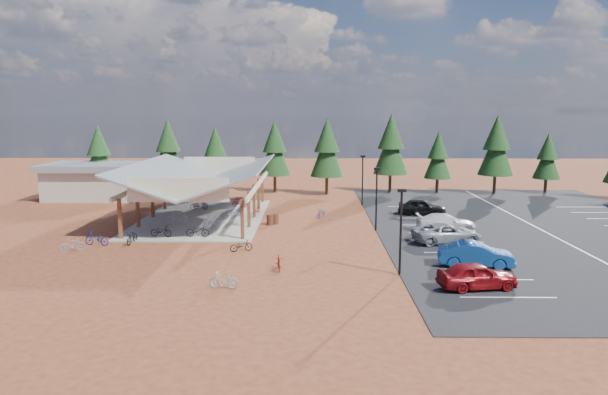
# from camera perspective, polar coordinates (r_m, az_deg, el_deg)

# --- Properties ---
(ground) EXTENTS (140.00, 140.00, 0.00)m
(ground) POSITION_cam_1_polar(r_m,az_deg,el_deg) (42.13, 1.09, -4.07)
(ground) COLOR maroon
(ground) RESTS_ON ground
(asphalt_lot) EXTENTS (27.00, 44.00, 0.04)m
(asphalt_lot) POSITION_cam_1_polar(r_m,az_deg,el_deg) (48.79, 23.39, -2.98)
(asphalt_lot) COLOR black
(asphalt_lot) RESTS_ON ground
(concrete_pad) EXTENTS (10.60, 18.60, 0.10)m
(concrete_pad) POSITION_cam_1_polar(r_m,az_deg,el_deg) (49.92, -10.51, -2.09)
(concrete_pad) COLOR gray
(concrete_pad) RESTS_ON ground
(bike_pavilion) EXTENTS (11.65, 19.40, 4.97)m
(bike_pavilion) POSITION_cam_1_polar(r_m,az_deg,el_deg) (49.34, -10.64, 2.22)
(bike_pavilion) COLOR #593719
(bike_pavilion) RESTS_ON concrete_pad
(outbuilding) EXTENTS (11.00, 7.00, 3.90)m
(outbuilding) POSITION_cam_1_polar(r_m,az_deg,el_deg) (64.07, -21.00, 1.70)
(outbuilding) COLOR #ADA593
(outbuilding) RESTS_ON ground
(lamp_post_0) EXTENTS (0.50, 0.25, 5.14)m
(lamp_post_0) POSITION_cam_1_polar(r_m,az_deg,el_deg) (32.15, 10.16, -2.93)
(lamp_post_0) COLOR black
(lamp_post_0) RESTS_ON ground
(lamp_post_1) EXTENTS (0.50, 0.25, 5.14)m
(lamp_post_1) POSITION_cam_1_polar(r_m,az_deg,el_deg) (43.84, 7.64, 0.33)
(lamp_post_1) COLOR black
(lamp_post_1) RESTS_ON ground
(lamp_post_2) EXTENTS (0.50, 0.25, 5.14)m
(lamp_post_2) POSITION_cam_1_polar(r_m,az_deg,el_deg) (55.66, 6.18, 2.21)
(lamp_post_2) COLOR black
(lamp_post_2) RESTS_ON ground
(trash_bin_0) EXTENTS (0.60, 0.60, 0.90)m
(trash_bin_0) POSITION_cam_1_polar(r_m,az_deg,el_deg) (46.54, -3.05, -2.25)
(trash_bin_0) COLOR #49271A
(trash_bin_0) RESTS_ON ground
(trash_bin_1) EXTENTS (0.60, 0.60, 0.90)m
(trash_bin_1) POSITION_cam_1_polar(r_m,az_deg,el_deg) (46.11, -3.60, -2.37)
(trash_bin_1) COLOR #49271A
(trash_bin_1) RESTS_ON ground
(pine_0) EXTENTS (3.47, 3.47, 8.07)m
(pine_0) POSITION_cam_1_polar(r_m,az_deg,el_deg) (66.88, -20.79, 4.50)
(pine_0) COLOR #382314
(pine_0) RESTS_ON ground
(pine_1) EXTENTS (3.73, 3.73, 8.69)m
(pine_1) POSITION_cam_1_polar(r_m,az_deg,el_deg) (66.31, -14.10, 5.11)
(pine_1) COLOR #382314
(pine_1) RESTS_ON ground
(pine_2) EXTENTS (3.37, 3.37, 7.85)m
(pine_2) POSITION_cam_1_polar(r_m,az_deg,el_deg) (63.58, -9.31, 4.64)
(pine_2) COLOR #382314
(pine_2) RESTS_ON ground
(pine_3) EXTENTS (3.67, 3.67, 8.56)m
(pine_3) POSITION_cam_1_polar(r_m,az_deg,el_deg) (64.19, -3.11, 5.17)
(pine_3) COLOR #382314
(pine_3) RESTS_ON ground
(pine_4) EXTENTS (3.79, 3.79, 8.83)m
(pine_4) POSITION_cam_1_polar(r_m,az_deg,el_deg) (62.39, 2.43, 5.22)
(pine_4) COLOR #382314
(pine_4) RESTS_ON ground
(pine_5) EXTENTS (4.00, 4.00, 9.32)m
(pine_5) POSITION_cam_1_polar(r_m,az_deg,el_deg) (64.50, 9.14, 5.51)
(pine_5) COLOR #382314
(pine_5) RESTS_ON ground
(pine_6) EXTENTS (3.14, 3.14, 7.31)m
(pine_6) POSITION_cam_1_polar(r_m,az_deg,el_deg) (65.39, 13.94, 4.32)
(pine_6) COLOR #382314
(pine_6) RESTS_ON ground
(pine_7) EXTENTS (3.97, 3.97, 9.25)m
(pine_7) POSITION_cam_1_polar(r_m,az_deg,el_deg) (66.53, 19.61, 5.17)
(pine_7) COLOR #382314
(pine_7) RESTS_ON ground
(pine_8) EXTENTS (3.06, 3.06, 7.12)m
(pine_8) POSITION_cam_1_polar(r_m,az_deg,el_deg) (69.61, 24.25, 3.97)
(pine_8) COLOR #382314
(pine_8) RESTS_ON ground
(bike_0) EXTENTS (1.71, 0.77, 0.87)m
(bike_0) POSITION_cam_1_polar(r_m,az_deg,el_deg) (42.79, -14.82, -3.44)
(bike_0) COLOR black
(bike_0) RESTS_ON concrete_pad
(bike_1) EXTENTS (1.91, 1.11, 1.11)m
(bike_1) POSITION_cam_1_polar(r_m,az_deg,el_deg) (47.42, -13.25, -2.02)
(bike_1) COLOR #9D9EA5
(bike_1) RESTS_ON concrete_pad
(bike_2) EXTENTS (1.76, 0.69, 0.91)m
(bike_2) POSITION_cam_1_polar(r_m,az_deg,el_deg) (53.56, -10.99, -0.79)
(bike_2) COLOR navy
(bike_2) RESTS_ON concrete_pad
(bike_3) EXTENTS (1.50, 0.54, 0.89)m
(bike_3) POSITION_cam_1_polar(r_m,az_deg,el_deg) (54.05, -10.85, -0.71)
(bike_3) COLOR maroon
(bike_3) RESTS_ON concrete_pad
(bike_4) EXTENTS (1.78, 0.64, 0.93)m
(bike_4) POSITION_cam_1_polar(r_m,az_deg,el_deg) (42.12, -11.13, -3.46)
(bike_4) COLOR black
(bike_4) RESTS_ON concrete_pad
(bike_5) EXTENTS (1.73, 0.98, 1.00)m
(bike_5) POSITION_cam_1_polar(r_m,az_deg,el_deg) (45.64, -9.70, -2.41)
(bike_5) COLOR #93969B
(bike_5) RESTS_ON concrete_pad
(bike_6) EXTENTS (1.68, 0.65, 0.87)m
(bike_6) POSITION_cam_1_polar(r_m,az_deg,el_deg) (49.72, -7.31, -1.48)
(bike_6) COLOR navy
(bike_6) RESTS_ON concrete_pad
(bike_7) EXTENTS (1.57, 0.57, 0.92)m
(bike_7) POSITION_cam_1_polar(r_m,az_deg,el_deg) (54.56, -6.83, -0.50)
(bike_7) COLOR maroon
(bike_7) RESTS_ON concrete_pad
(bike_8) EXTENTS (0.74, 1.90, 0.98)m
(bike_8) POSITION_cam_1_polar(r_m,az_deg,el_deg) (41.52, -17.64, -4.01)
(bike_8) COLOR black
(bike_8) RESTS_ON ground
(bike_9) EXTENTS (1.62, 1.21, 0.97)m
(bike_9) POSITION_cam_1_polar(r_m,az_deg,el_deg) (40.62, -23.17, -4.61)
(bike_9) COLOR gray
(bike_9) RESTS_ON ground
(bike_10) EXTENTS (2.00, 1.09, 1.00)m
(bike_10) POSITION_cam_1_polar(r_m,az_deg,el_deg) (41.84, -20.98, -4.08)
(bike_10) COLOR navy
(bike_10) RESTS_ON ground
(bike_11) EXTENTS (0.63, 1.60, 0.93)m
(bike_11) POSITION_cam_1_polar(r_m,az_deg,el_deg) (33.15, -2.67, -6.90)
(bike_11) COLOR maroon
(bike_11) RESTS_ON ground
(bike_12) EXTENTS (1.68, 1.12, 0.83)m
(bike_12) POSITION_cam_1_polar(r_m,az_deg,el_deg) (37.74, -6.63, -5.04)
(bike_12) COLOR black
(bike_12) RESTS_ON ground
(bike_13) EXTENTS (1.72, 0.76, 1.00)m
(bike_13) POSITION_cam_1_polar(r_m,az_deg,el_deg) (30.12, -8.45, -8.58)
(bike_13) COLOR #A1A4A9
(bike_13) RESTS_ON ground
(bike_14) EXTENTS (1.21, 1.79, 0.89)m
(bike_14) POSITION_cam_1_polar(r_m,az_deg,el_deg) (49.36, 1.86, -1.59)
(bike_14) COLOR navy
(bike_14) RESTS_ON ground
(bike_15) EXTENTS (0.97, 1.64, 0.95)m
(bike_15) POSITION_cam_1_polar(r_m,az_deg,el_deg) (50.84, -5.05, -1.27)
(bike_15) COLOR maroon
(bike_15) RESTS_ON ground
(car_0) EXTENTS (4.48, 2.36, 1.45)m
(car_0) POSITION_cam_1_polar(r_m,az_deg,el_deg) (31.13, 17.75, -7.82)
(car_0) COLOR maroon
(car_0) RESTS_ON asphalt_lot
(car_1) EXTENTS (4.78, 2.34, 1.51)m
(car_1) POSITION_cam_1_polar(r_m,az_deg,el_deg) (35.39, 17.63, -5.74)
(car_1) COLOR navy
(car_1) RESTS_ON asphalt_lot
(car_2) EXTENTS (5.37, 3.21, 1.40)m
(car_2) POSITION_cam_1_polar(r_m,az_deg,el_deg) (41.12, 14.83, -3.65)
(car_2) COLOR gray
(car_2) RESTS_ON asphalt_lot
(car_3) EXTENTS (4.79, 2.02, 1.38)m
(car_3) POSITION_cam_1_polar(r_m,az_deg,el_deg) (45.10, 14.72, -2.55)
(car_3) COLOR silver
(car_3) RESTS_ON asphalt_lot
(car_4) EXTENTS (4.61, 2.49, 1.49)m
(car_4) POSITION_cam_1_polar(r_m,az_deg,el_deg) (51.45, 12.31, -0.98)
(car_4) COLOR black
(car_4) RESTS_ON asphalt_lot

